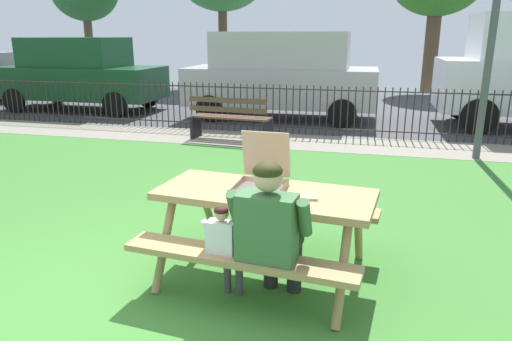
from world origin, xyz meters
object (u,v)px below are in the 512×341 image
Objects in this scene: pizza_slice_on_table at (307,196)px; adult_at_table at (271,230)px; park_bench_center at (230,119)px; parked_car_left at (80,73)px; picnic_table_foreground at (265,210)px; parked_car_center at (281,74)px; pizza_box_open at (262,175)px; child_at_table at (225,244)px.

adult_at_table is at bearing -111.83° from pizza_slice_on_table.
pizza_slice_on_table is at bearing 68.17° from adult_at_table.
parked_car_left is (-5.11, 2.70, 0.59)m from park_bench_center.
adult_at_table is (0.17, -0.52, 0.06)m from picnic_table_foreground.
park_bench_center is 0.35× the size of parked_car_center.
parked_car_center reaches higher than adult_at_table.
picnic_table_foreground is 0.40m from pizza_slice_on_table.
child_at_table is at bearing -103.68° from pizza_box_open.
adult_at_table is at bearing -49.45° from parked_car_left.
adult_at_table is 0.27× the size of parked_car_left.
parked_car_left reaches higher than pizza_slice_on_table.
parked_car_center is (-1.23, 8.39, 0.59)m from child_at_table.
pizza_slice_on_table is 0.22× the size of adult_at_table.
park_bench_center is at bearing -100.10° from parked_car_center.
parked_car_left is 5.59m from parked_car_center.
adult_at_table reaches higher than picnic_table_foreground.
child_at_table is 0.18× the size of parked_car_center.
park_bench_center reaches higher than picnic_table_foreground.
pizza_box_open is at bearing 120.53° from picnic_table_foreground.
pizza_box_open is at bearing 109.51° from adult_at_table.
parked_car_left is (-6.97, 7.80, 0.12)m from pizza_box_open.
pizza_box_open is 7.92m from parked_car_center.
parked_car_left is at bearing 131.79° from pizza_box_open.
parked_car_left is at bearing 129.13° from child_at_table.
pizza_slice_on_table is 8.12m from parked_car_center.
picnic_table_foreground is at bearing -48.31° from parked_car_left.
pizza_box_open reaches higher than adult_at_table.
parked_car_center reaches higher than parked_car_left.
picnic_table_foreground is 0.55m from adult_at_table.
child_at_table is (-0.14, -0.59, -0.38)m from pizza_box_open.
child_at_table is at bearing -81.63° from parked_car_center.
parked_car_left reaches higher than pizza_box_open.
parked_car_left is (-7.18, 8.39, 0.35)m from adult_at_table.
adult_at_table reaches higher than child_at_table.
picnic_table_foreground is at bearing -69.78° from park_bench_center.
picnic_table_foreground is 0.44× the size of parked_car_left.
parked_car_left is at bearing 130.55° from adult_at_table.
park_bench_center is (-1.86, 5.09, -0.47)m from pizza_box_open.
park_bench_center is at bearing 110.00° from adult_at_table.
park_bench_center reaches higher than child_at_table.
child_at_table is at bearing -139.26° from pizza_slice_on_table.
picnic_table_foreground is at bearing 69.95° from child_at_table.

